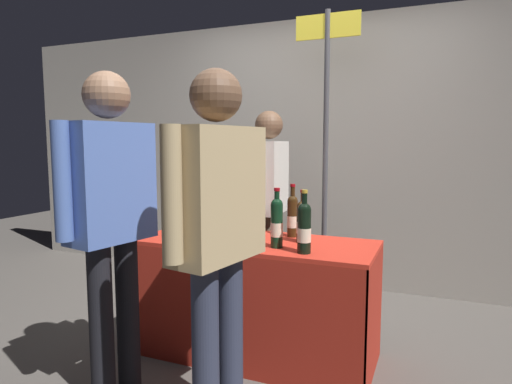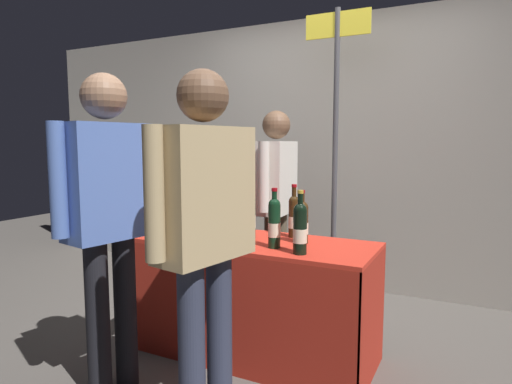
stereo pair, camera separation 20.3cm
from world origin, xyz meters
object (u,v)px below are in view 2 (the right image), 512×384
(display_bottle_0, at_px, (199,213))
(wine_glass_near_vendor, at_px, (184,215))
(tasting_table, at_px, (256,278))
(featured_wine_bottle, at_px, (300,228))
(taster_foreground_right, at_px, (204,220))
(booth_signpost, at_px, (336,127))
(flower_vase, at_px, (232,224))
(vendor_presenter, at_px, (276,193))

(display_bottle_0, bearing_deg, wine_glass_near_vendor, -160.11)
(tasting_table, xyz_separation_m, featured_wine_bottle, (0.36, -0.19, 0.38))
(wine_glass_near_vendor, height_order, taster_foreground_right, taster_foreground_right)
(taster_foreground_right, bearing_deg, booth_signpost, 9.64)
(featured_wine_bottle, distance_m, booth_signpost, 1.42)
(tasting_table, height_order, booth_signpost, booth_signpost)
(flower_vase, bearing_deg, booth_signpost, 77.90)
(wine_glass_near_vendor, relative_size, booth_signpost, 0.06)
(taster_foreground_right, xyz_separation_m, booth_signpost, (0.03, 1.86, 0.46))
(featured_wine_bottle, xyz_separation_m, display_bottle_0, (-0.83, 0.26, -0.02))
(display_bottle_0, xyz_separation_m, flower_vase, (0.37, -0.20, -0.01))
(flower_vase, relative_size, vendor_presenter, 0.23)
(featured_wine_bottle, xyz_separation_m, flower_vase, (-0.46, 0.07, -0.03))
(tasting_table, bearing_deg, taster_foreground_right, -80.10)
(tasting_table, bearing_deg, display_bottle_0, 171.28)
(display_bottle_0, relative_size, vendor_presenter, 0.20)
(display_bottle_0, relative_size, booth_signpost, 0.13)
(display_bottle_0, height_order, vendor_presenter, vendor_presenter)
(featured_wine_bottle, distance_m, vendor_presenter, 1.08)
(featured_wine_bottle, distance_m, flower_vase, 0.46)
(wine_glass_near_vendor, xyz_separation_m, vendor_presenter, (0.37, 0.70, 0.10))
(wine_glass_near_vendor, relative_size, vendor_presenter, 0.09)
(featured_wine_bottle, height_order, display_bottle_0, featured_wine_bottle)
(display_bottle_0, relative_size, taster_foreground_right, 0.19)
(wine_glass_near_vendor, distance_m, taster_foreground_right, 1.08)
(display_bottle_0, bearing_deg, booth_signpost, 58.31)
(tasting_table, distance_m, featured_wine_bottle, 0.56)
(tasting_table, xyz_separation_m, flower_vase, (-0.10, -0.12, 0.35))
(tasting_table, bearing_deg, wine_glass_near_vendor, 176.56)
(tasting_table, height_order, vendor_presenter, vendor_presenter)
(display_bottle_0, distance_m, taster_foreground_right, 1.04)
(display_bottle_0, xyz_separation_m, vendor_presenter, (0.27, 0.66, 0.08))
(tasting_table, bearing_deg, featured_wine_bottle, -27.59)
(vendor_presenter, xyz_separation_m, taster_foreground_right, (0.33, -1.50, 0.06))
(featured_wine_bottle, relative_size, taster_foreground_right, 0.21)
(display_bottle_0, bearing_deg, flower_vase, -27.90)
(booth_signpost, bearing_deg, taster_foreground_right, -90.88)
(wine_glass_near_vendor, distance_m, flower_vase, 0.50)
(tasting_table, relative_size, wine_glass_near_vendor, 9.82)
(vendor_presenter, bearing_deg, wine_glass_near_vendor, -31.89)
(display_bottle_0, height_order, taster_foreground_right, taster_foreground_right)
(vendor_presenter, relative_size, taster_foreground_right, 0.96)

